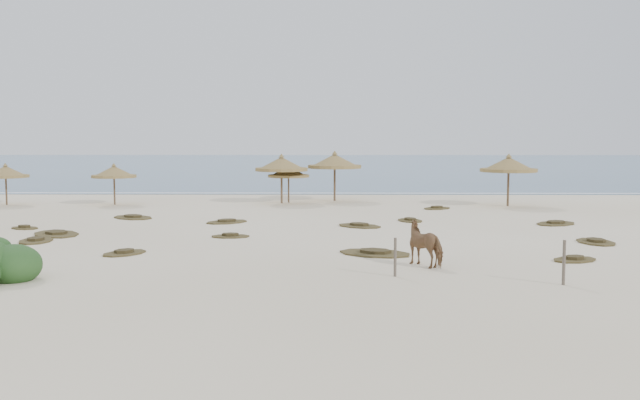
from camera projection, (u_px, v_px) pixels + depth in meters
The scene contains 26 objects.
ground at pixel (308, 255), 24.59m from camera, with size 160.00×160.00×0.00m, color beige.
ocean at pixel (324, 165), 99.28m from camera, with size 200.00×100.00×0.01m, color #29587B.
foam_line at pixel (318, 193), 50.49m from camera, with size 70.00×0.60×0.01m, color white.
palapa_0 at pixel (6, 172), 42.11m from camera, with size 3.35×3.35×2.49m.
palapa_1 at pixel (114, 172), 42.19m from camera, with size 3.22×3.22×2.48m.
palapa_2 at pixel (289, 172), 43.53m from camera, with size 3.24×3.24×2.39m.
palapa_3 at pixel (282, 165), 43.03m from camera, with size 4.20×4.20×3.01m.
palapa_4 at pixel (335, 162), 44.60m from camera, with size 3.77×3.77×3.16m.
palapa_5 at pixel (509, 165), 41.27m from camera, with size 3.40×3.40×3.07m.
horse at pixel (427, 244), 22.45m from camera, with size 0.76×1.66×1.40m, color #8D5F40.
fence_post_near at pixel (395, 257), 20.75m from camera, with size 0.09×0.09×1.14m, color brown.
fence_post_far at pixel (564, 263), 19.56m from camera, with size 0.09×0.09×1.25m, color brown.
scrub_0 at pixel (36, 240), 27.63m from camera, with size 1.53×2.08×0.16m.
scrub_1 at pixel (56, 234), 29.50m from camera, with size 2.93×3.11×0.16m.
scrub_2 at pixel (230, 236), 28.84m from camera, with size 1.62×1.10×0.16m.
scrub_3 at pixel (359, 225), 32.16m from camera, with size 2.57×2.45×0.16m.
scrub_4 at pixel (596, 242), 27.29m from camera, with size 1.43×2.10×0.16m.
scrub_5 at pixel (556, 223), 33.02m from camera, with size 2.66×2.58×0.16m.
scrub_6 at pixel (133, 217), 35.47m from camera, with size 2.83×2.75×0.16m.
scrub_7 at pixel (410, 220), 34.19m from camera, with size 1.46×1.88×0.16m.
scrub_8 at pixel (25, 228), 31.43m from camera, with size 1.60×1.38×0.16m.
scrub_9 at pixel (375, 253), 24.69m from camera, with size 3.06×2.62×0.16m.
scrub_10 at pixel (437, 208), 39.93m from camera, with size 2.12×2.06×0.16m.
scrub_11 at pixel (124, 253), 24.72m from camera, with size 1.87×2.02×0.16m.
scrub_12 at pixel (575, 259), 23.41m from camera, with size 1.94×1.72×0.16m.
scrub_13 at pixel (227, 222), 33.63m from camera, with size 2.49×2.40×0.16m.
Camera 1 is at (0.72, -24.32, 4.11)m, focal length 40.00 mm.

